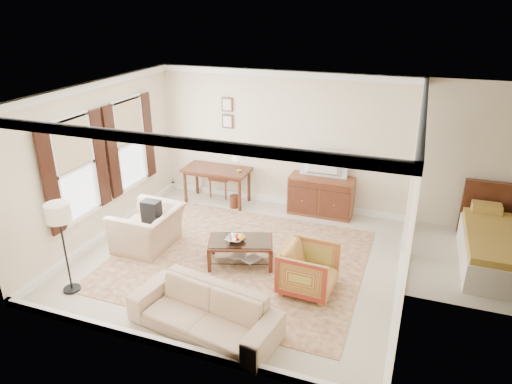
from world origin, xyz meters
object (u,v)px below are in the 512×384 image
Objects in this scene: striped_armchair at (309,267)px; sideboard at (321,196)px; tv at (323,156)px; coffee_table at (241,246)px; sofa at (204,305)px; club_armchair at (148,222)px; writing_desk at (217,173)px.

sideboard is at bearing 11.87° from striped_armchair.
tv is 2.71m from coffee_table.
sofa is (-0.69, -4.18, -0.00)m from sideboard.
striped_armchair is (1.27, -0.37, 0.06)m from coffee_table.
tv is at bearing 70.44° from coffee_table.
club_armchair is (-2.65, -2.41, -0.79)m from tv.
sideboard is 4.24m from sofa.
sofa is (-0.69, -4.16, -0.88)m from tv.
coffee_table is (-0.85, -2.40, -0.94)m from tv.
tv reaches higher than coffee_table.
coffee_table is at bearing -57.17° from writing_desk.
striped_armchair is at bearing 84.68° from club_armchair.
sideboard is at bearing 133.91° from club_armchair.
coffee_table is 0.59× the size of sofa.
tv is at bearing 11.93° from striped_armchair.
coffee_table is 1.07× the size of club_armchair.
sofa is (1.97, -1.75, -0.09)m from club_armchair.
striped_armchair is 0.72× the size of club_armchair.
club_armchair is (-3.07, 0.36, 0.09)m from striped_armchair.
writing_desk is 0.70× the size of sofa.
sideboard is 1.61× the size of striped_armchair.
tv reaches higher than sofa.
sofa is at bearing 49.73° from club_armchair.
sideboard is 0.64× the size of sofa.
striped_armchair reaches higher than writing_desk.
writing_desk is at bearing -175.60° from sideboard.
sideboard is 1.16× the size of club_armchair.
tv is (2.30, 0.16, 0.60)m from writing_desk.
sofa is at bearing 144.89° from striped_armchair.
sofa is (0.17, -1.76, 0.06)m from coffee_table.
writing_desk is 1.76× the size of striped_armchair.
striped_armchair is at bearing 61.49° from sofa.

